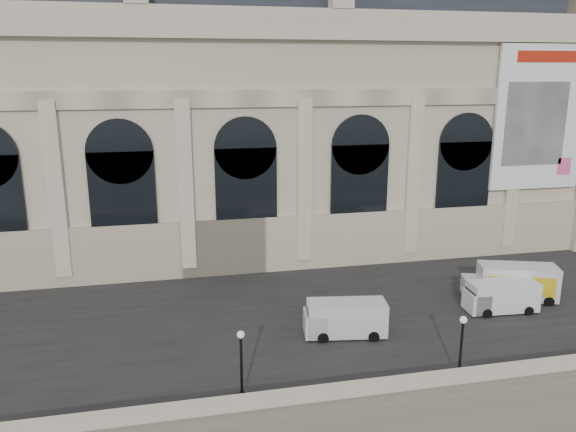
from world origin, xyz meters
name	(u,v)px	position (x,y,z in m)	size (l,w,h in m)	color
quay	(267,256)	(0.00, 35.00, 3.00)	(160.00, 70.00, 6.00)	gray
street	(315,305)	(0.00, 14.00, 6.03)	(160.00, 24.00, 0.06)	#2D2D2D
parapet	(380,394)	(0.00, 0.60, 6.62)	(160.00, 1.40, 1.21)	gray
museum	(211,108)	(-5.98, 30.86, 19.72)	(69.00, 18.70, 29.10)	beige
van_b	(341,319)	(0.38, 8.71, 7.23)	(5.65, 2.87, 2.41)	silver
van_c	(498,297)	(12.75, 9.99, 7.18)	(5.31, 2.44, 2.31)	silver
box_truck	(512,282)	(15.07, 11.86, 7.40)	(7.22, 4.22, 2.77)	silver
lamp_left	(241,366)	(-7.08, 2.64, 8.00)	(0.41, 0.41, 4.03)	black
lamp_right	(461,350)	(5.17, 1.76, 8.02)	(0.41, 0.41, 4.06)	black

